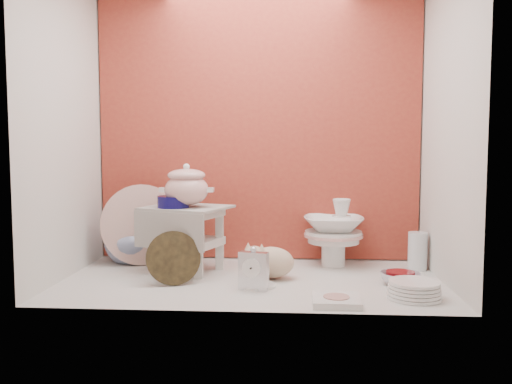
{
  "coord_description": "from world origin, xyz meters",
  "views": [
    {
      "loc": [
        0.19,
        -2.49,
        0.63
      ],
      "look_at": [
        0.02,
        0.02,
        0.42
      ],
      "focal_mm": 37.31,
      "sensor_mm": 36.0,
      "label": 1
    }
  ],
  "objects_px": {
    "dinner_plate_stack": "(414,290)",
    "step_stool": "(187,239)",
    "floral_platter": "(142,225)",
    "plush_pig": "(271,262)",
    "crystal_bowl": "(400,279)",
    "soup_tureen": "(187,185)",
    "mantel_clock": "(254,269)",
    "porcelain_tower": "(333,232)",
    "blue_white_vase": "(129,237)",
    "gold_rim_teacup": "(257,274)"
  },
  "relations": [
    {
      "from": "dinner_plate_stack",
      "to": "crystal_bowl",
      "type": "relative_size",
      "value": 1.25
    },
    {
      "from": "soup_tureen",
      "to": "mantel_clock",
      "type": "bearing_deg",
      "value": -40.85
    },
    {
      "from": "blue_white_vase",
      "to": "step_stool",
      "type": "bearing_deg",
      "value": -28.34
    },
    {
      "from": "mantel_clock",
      "to": "dinner_plate_stack",
      "type": "relative_size",
      "value": 0.84
    },
    {
      "from": "porcelain_tower",
      "to": "mantel_clock",
      "type": "bearing_deg",
      "value": -127.28
    },
    {
      "from": "step_stool",
      "to": "porcelain_tower",
      "type": "bearing_deg",
      "value": 33.31
    },
    {
      "from": "plush_pig",
      "to": "mantel_clock",
      "type": "bearing_deg",
      "value": -130.04
    },
    {
      "from": "porcelain_tower",
      "to": "gold_rim_teacup",
      "type": "bearing_deg",
      "value": -129.62
    },
    {
      "from": "step_stool",
      "to": "floral_platter",
      "type": "xyz_separation_m",
      "value": [
        -0.27,
        0.14,
        0.05
      ]
    },
    {
      "from": "step_stool",
      "to": "floral_platter",
      "type": "relative_size",
      "value": 0.9
    },
    {
      "from": "blue_white_vase",
      "to": "mantel_clock",
      "type": "height_order",
      "value": "blue_white_vase"
    },
    {
      "from": "step_stool",
      "to": "dinner_plate_stack",
      "type": "height_order",
      "value": "step_stool"
    },
    {
      "from": "step_stool",
      "to": "dinner_plate_stack",
      "type": "xyz_separation_m",
      "value": [
        1.05,
        -0.43,
        -0.13
      ]
    },
    {
      "from": "dinner_plate_stack",
      "to": "crystal_bowl",
      "type": "bearing_deg",
      "value": 93.14
    },
    {
      "from": "step_stool",
      "to": "plush_pig",
      "type": "relative_size",
      "value": 1.39
    },
    {
      "from": "step_stool",
      "to": "porcelain_tower",
      "type": "distance_m",
      "value": 0.78
    },
    {
      "from": "step_stool",
      "to": "soup_tureen",
      "type": "distance_m",
      "value": 0.28
    },
    {
      "from": "floral_platter",
      "to": "porcelain_tower",
      "type": "distance_m",
      "value": 1.03
    },
    {
      "from": "soup_tureen",
      "to": "dinner_plate_stack",
      "type": "relative_size",
      "value": 1.14
    },
    {
      "from": "blue_white_vase",
      "to": "porcelain_tower",
      "type": "distance_m",
      "value": 1.12
    },
    {
      "from": "step_stool",
      "to": "crystal_bowl",
      "type": "height_order",
      "value": "step_stool"
    },
    {
      "from": "gold_rim_teacup",
      "to": "plush_pig",
      "type": "bearing_deg",
      "value": 68.27
    },
    {
      "from": "plush_pig",
      "to": "gold_rim_teacup",
      "type": "xyz_separation_m",
      "value": [
        -0.06,
        -0.15,
        -0.03
      ]
    },
    {
      "from": "mantel_clock",
      "to": "dinner_plate_stack",
      "type": "bearing_deg",
      "value": 8.31
    },
    {
      "from": "blue_white_vase",
      "to": "dinner_plate_stack",
      "type": "relative_size",
      "value": 1.23
    },
    {
      "from": "gold_rim_teacup",
      "to": "dinner_plate_stack",
      "type": "relative_size",
      "value": 0.51
    },
    {
      "from": "plush_pig",
      "to": "crystal_bowl",
      "type": "relative_size",
      "value": 1.54
    },
    {
      "from": "soup_tureen",
      "to": "floral_platter",
      "type": "distance_m",
      "value": 0.4
    },
    {
      "from": "blue_white_vase",
      "to": "crystal_bowl",
      "type": "bearing_deg",
      "value": -16.13
    },
    {
      "from": "mantel_clock",
      "to": "crystal_bowl",
      "type": "height_order",
      "value": "mantel_clock"
    },
    {
      "from": "soup_tureen",
      "to": "floral_platter",
      "type": "bearing_deg",
      "value": 148.22
    },
    {
      "from": "floral_platter",
      "to": "step_stool",
      "type": "bearing_deg",
      "value": -27.27
    },
    {
      "from": "soup_tureen",
      "to": "dinner_plate_stack",
      "type": "height_order",
      "value": "soup_tureen"
    },
    {
      "from": "plush_pig",
      "to": "porcelain_tower",
      "type": "relative_size",
      "value": 0.78
    },
    {
      "from": "dinner_plate_stack",
      "to": "step_stool",
      "type": "bearing_deg",
      "value": 157.71
    },
    {
      "from": "dinner_plate_stack",
      "to": "porcelain_tower",
      "type": "relative_size",
      "value": 0.63
    },
    {
      "from": "floral_platter",
      "to": "dinner_plate_stack",
      "type": "distance_m",
      "value": 1.45
    },
    {
      "from": "mantel_clock",
      "to": "plush_pig",
      "type": "relative_size",
      "value": 0.68
    },
    {
      "from": "blue_white_vase",
      "to": "plush_pig",
      "type": "relative_size",
      "value": 0.99
    },
    {
      "from": "floral_platter",
      "to": "plush_pig",
      "type": "relative_size",
      "value": 1.55
    },
    {
      "from": "floral_platter",
      "to": "dinner_plate_stack",
      "type": "relative_size",
      "value": 1.92
    },
    {
      "from": "step_stool",
      "to": "mantel_clock",
      "type": "height_order",
      "value": "step_stool"
    },
    {
      "from": "soup_tureen",
      "to": "plush_pig",
      "type": "relative_size",
      "value": 0.92
    },
    {
      "from": "blue_white_vase",
      "to": "gold_rim_teacup",
      "type": "height_order",
      "value": "blue_white_vase"
    },
    {
      "from": "porcelain_tower",
      "to": "plush_pig",
      "type": "bearing_deg",
      "value": -135.9
    },
    {
      "from": "step_stool",
      "to": "mantel_clock",
      "type": "xyz_separation_m",
      "value": [
        0.36,
        -0.34,
        -0.07
      ]
    },
    {
      "from": "plush_pig",
      "to": "blue_white_vase",
      "type": "bearing_deg",
      "value": 136.42
    },
    {
      "from": "plush_pig",
      "to": "crystal_bowl",
      "type": "height_order",
      "value": "plush_pig"
    },
    {
      "from": "soup_tureen",
      "to": "gold_rim_teacup",
      "type": "distance_m",
      "value": 0.59
    },
    {
      "from": "step_stool",
      "to": "mantel_clock",
      "type": "relative_size",
      "value": 2.05
    }
  ]
}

